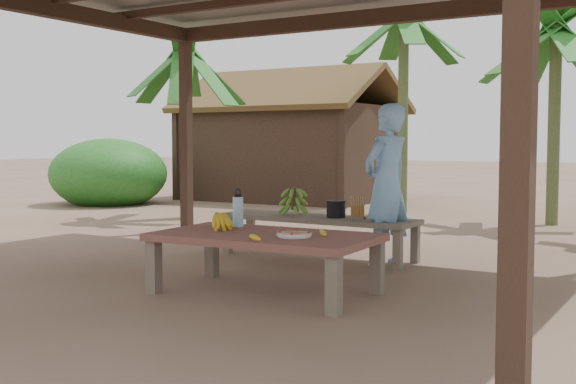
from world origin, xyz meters
The scene contains 16 objects.
ground centered at (0.00, 0.00, 0.00)m, with size 80.00×80.00×0.00m, color brown.
work_table centered at (0.37, -0.59, 0.43)m, with size 1.84×1.08×0.50m.
bench centered at (-0.15, 1.26, 0.39)m, with size 2.21×0.62×0.45m.
ripe_banana_bunch centered at (-0.14, -0.57, 0.58)m, with size 0.26×0.22×0.16m, color yellow, non-canonical shape.
plate centered at (0.68, -0.65, 0.52)m, with size 0.28×0.28×0.04m.
loose_banana_front centered at (0.53, -0.98, 0.52)m, with size 0.04×0.14×0.04m, color yellow.
loose_banana_side centered at (0.84, -0.46, 0.52)m, with size 0.04×0.16×0.04m, color yellow.
water_flask centered at (-0.10, -0.31, 0.64)m, with size 0.09×0.09×0.34m.
green_banana_stalk centered at (-0.45, 1.26, 0.61)m, with size 0.28×0.28×0.33m, color #598C2D, non-canonical shape.
cooking_pot centered at (0.07, 1.26, 0.54)m, with size 0.20×0.20×0.17m, color black.
skewer_rack centered at (0.35, 1.20, 0.57)m, with size 0.18×0.08×0.24m, color #A57F47, non-canonical shape.
woman centered at (0.66, 1.24, 0.82)m, with size 0.60×0.39×1.64m, color #73A5D9.
hut centered at (-4.50, 8.00, 1.10)m, with size 4.40×3.43×2.85m.
banana_plant_n centered at (1.39, 5.78, 2.69)m, with size 1.80×1.80×3.18m.
banana_plant_nw centered at (-1.29, 6.45, 3.19)m, with size 1.80×1.80×3.70m.
banana_plant_w centered at (-4.01, 3.77, 2.45)m, with size 1.80×1.80×2.93m.
Camera 1 is at (3.57, -5.52, 1.25)m, focal length 45.00 mm.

